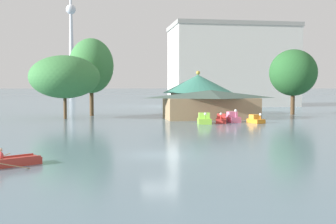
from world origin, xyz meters
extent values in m
plane|color=slate|center=(0.00, 0.00, 0.00)|extent=(2000.00, 2000.00, 0.00)
cube|color=#B7382D|center=(-9.84, -2.79, 0.22)|extent=(4.17, 3.20, 0.44)
cube|color=#B7382D|center=(-10.13, -2.31, 0.49)|extent=(3.41, 2.14, 0.10)
cube|color=#B7382D|center=(-9.55, -3.27, 0.49)|extent=(3.41, 2.14, 0.10)
cube|color=#997F5B|center=(-10.10, -2.95, 0.46)|extent=(0.75, 1.01, 0.04)
ellipsoid|color=#BF3F3F|center=(-10.10, -2.95, 0.71)|extent=(0.50, 0.54, 0.45)
sphere|color=tan|center=(-10.10, -2.95, 1.05)|extent=(0.22, 0.22, 0.22)
cylinder|color=tan|center=(-9.12, -4.17, 0.27)|extent=(1.64, 1.03, 0.59)
cube|color=#8CCC3F|center=(9.37, 24.39, 0.34)|extent=(2.03, 2.95, 0.68)
cube|color=#A0E24F|center=(9.42, 24.73, 1.05)|extent=(1.57, 1.42, 0.75)
cylinder|color=#8CCC3F|center=(9.21, 23.30, 0.93)|extent=(0.14, 0.14, 0.51)
sphere|color=white|center=(9.21, 23.30, 1.36)|extent=(0.35, 0.35, 0.35)
cube|color=red|center=(11.88, 25.16, 0.30)|extent=(2.09, 2.94, 0.60)
cube|color=#E8423C|center=(11.99, 25.47, 0.91)|extent=(1.44, 1.49, 0.61)
cylinder|color=red|center=(11.54, 24.15, 0.86)|extent=(0.14, 0.14, 0.52)
sphere|color=white|center=(11.54, 24.15, 1.28)|extent=(0.33, 0.33, 0.33)
cube|color=pink|center=(13.77, 25.96, 0.38)|extent=(1.70, 2.38, 0.75)
cube|color=pink|center=(13.73, 26.24, 1.09)|extent=(1.35, 1.14, 0.68)
cylinder|color=pink|center=(13.87, 25.08, 1.09)|extent=(0.14, 0.14, 0.68)
sphere|color=white|center=(13.87, 25.08, 1.63)|extent=(0.39, 0.39, 0.39)
cube|color=orange|center=(16.38, 24.16, 0.28)|extent=(2.02, 2.55, 0.55)
cube|color=gold|center=(16.29, 24.42, 0.85)|extent=(1.44, 1.32, 0.58)
cylinder|color=orange|center=(16.66, 23.32, 0.79)|extent=(0.14, 0.14, 0.47)
sphere|color=white|center=(16.66, 23.32, 1.21)|extent=(0.37, 0.37, 0.37)
cube|color=#9E7F5B|center=(12.29, 32.32, 1.58)|extent=(13.54, 6.93, 3.15)
pyramid|color=#42564C|center=(12.29, 32.32, 3.74)|extent=(14.62, 7.97, 1.18)
cylinder|color=brown|center=(12.49, 41.56, 1.90)|extent=(9.35, 9.35, 3.79)
cone|color=#387F6B|center=(12.49, 41.56, 5.33)|extent=(12.09, 12.09, 3.08)
sphere|color=#B7993D|center=(12.49, 41.56, 7.23)|extent=(0.70, 0.70, 0.70)
cylinder|color=brown|center=(-9.35, 36.00, 1.54)|extent=(0.48, 0.48, 3.09)
ellipsoid|color=#3D7F42|center=(-9.35, 36.00, 6.32)|extent=(10.59, 10.59, 6.46)
cylinder|color=brown|center=(-5.52, 41.88, 1.89)|extent=(0.67, 0.67, 3.78)
ellipsoid|color=#3D7F42|center=(-5.52, 41.88, 8.30)|extent=(7.36, 7.36, 9.02)
cylinder|color=brown|center=(29.02, 39.89, 1.63)|extent=(0.70, 0.70, 3.26)
ellipsoid|color=#28602D|center=(29.02, 39.89, 7.28)|extent=(8.18, 8.18, 8.04)
cube|color=silver|center=(28.60, 73.73, 9.58)|extent=(29.98, 16.31, 19.16)
cube|color=#999993|center=(28.60, 73.73, 19.66)|extent=(30.57, 16.64, 1.00)
cone|color=silver|center=(-27.57, 337.54, 62.55)|extent=(5.17, 5.17, 125.09)
sphere|color=silver|center=(-27.57, 337.54, 69.05)|extent=(8.11, 8.11, 8.11)
camera|label=1|loc=(-4.11, -29.77, 4.89)|focal=45.50mm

